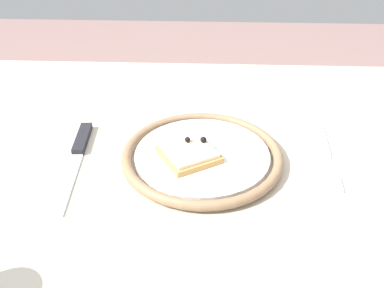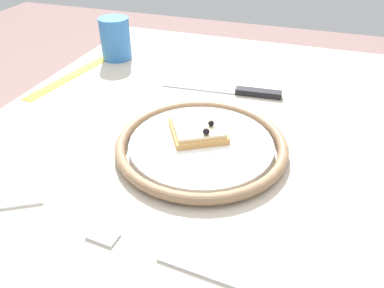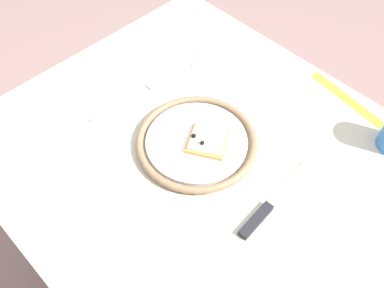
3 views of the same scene
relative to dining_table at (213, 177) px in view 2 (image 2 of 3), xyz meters
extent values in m
cube|color=#BCB29E|center=(0.00, 0.00, 0.07)|extent=(0.96, 0.80, 0.03)
cylinder|color=#4C4742|center=(0.42, -0.34, -0.28)|extent=(0.05, 0.05, 0.68)
cylinder|color=#4C4742|center=(0.42, 0.34, -0.28)|extent=(0.05, 0.05, 0.68)
cylinder|color=white|center=(-0.05, 0.01, 0.10)|extent=(0.22, 0.22, 0.02)
torus|color=#8C6B4C|center=(-0.05, 0.01, 0.10)|extent=(0.27, 0.27, 0.02)
cube|color=tan|center=(-0.03, 0.02, 0.11)|extent=(0.11, 0.11, 0.01)
cube|color=beige|center=(-0.03, 0.02, 0.12)|extent=(0.10, 0.10, 0.01)
sphere|color=black|center=(-0.02, 0.00, 0.13)|extent=(0.01, 0.01, 0.01)
sphere|color=black|center=(-0.05, 0.00, 0.13)|extent=(0.01, 0.01, 0.01)
cube|color=silver|center=(0.16, 0.08, 0.09)|extent=(0.03, 0.15, 0.00)
cube|color=black|center=(0.17, -0.04, 0.10)|extent=(0.03, 0.09, 0.01)
cube|color=silver|center=(-0.26, -0.06, 0.09)|extent=(0.02, 0.11, 0.00)
cube|color=silver|center=(-0.25, 0.06, 0.09)|extent=(0.02, 0.04, 0.00)
cylinder|color=#3372BF|center=(0.25, 0.31, 0.14)|extent=(0.07, 0.07, 0.10)
cube|color=yellow|center=(0.12, 0.36, 0.09)|extent=(0.25, 0.06, 0.00)
cube|color=white|center=(-0.20, 0.25, 0.09)|extent=(0.18, 0.18, 0.00)
camera|label=1|loc=(-0.06, 0.58, 0.50)|focal=39.68mm
camera|label=2|loc=(-0.51, -0.13, 0.43)|focal=35.16mm
camera|label=3|loc=(0.36, -0.41, 0.85)|focal=40.76mm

